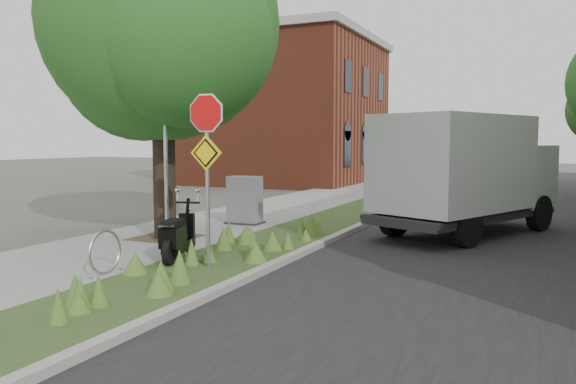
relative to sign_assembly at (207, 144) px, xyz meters
The scene contains 13 objects.
ground 2.78m from the sign_assembly, 22.62° to the right, with size 120.00×120.00×0.00m, color #4C5147.
sidewalk_near 10.10m from the sign_assembly, 106.84° to the left, with size 3.50×60.00×0.12m, color gray.
verge 9.69m from the sign_assembly, 90.61° to the left, with size 2.00×60.00×0.12m, color #2C421C.
kerb_near 9.73m from the sign_assembly, 84.54° to the left, with size 0.20×60.00×0.13m, color #9E9991.
road 10.65m from the sign_assembly, 64.96° to the left, with size 7.00×60.00×0.01m, color black.
street_tree_main 4.30m from the sign_assembly, 139.63° to the left, with size 6.21×5.54×7.66m.
bare_post 2.18m from the sign_assembly, 145.95° to the left, with size 0.08×0.08×4.00m.
bike_hoop 2.54m from the sign_assembly, 137.69° to the right, with size 0.06×0.78×0.77m.
sign_assembly is the anchor object (origin of this frame).
brick_building 22.97m from the sign_assembly, 110.72° to the left, with size 9.40×10.40×8.30m.
scooter_near 2.02m from the sign_assembly, 164.80° to the left, with size 0.67×1.64×0.80m.
box_truck 7.32m from the sign_assembly, 60.19° to the left, with size 4.27×6.05×2.56m.
utility_cabinet 5.63m from the sign_assembly, 111.97° to the left, with size 1.00×0.69×1.30m.
Camera 1 is at (4.04, -7.84, 2.37)m, focal length 35.00 mm.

